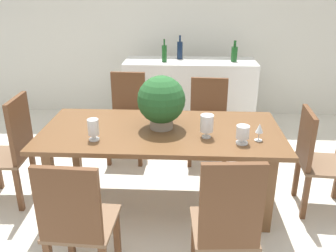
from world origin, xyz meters
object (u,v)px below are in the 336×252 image
Objects in this scene: crystal_vase_right at (207,124)px; chair_head_end at (13,146)px; dining_table at (161,138)px; chair_far_right at (208,115)px; chair_near_left at (76,221)px; crystal_vase_center_near at (243,133)px; chair_foot_end at (316,157)px; kitchen_counter at (189,96)px; wine_glass at (259,129)px; flower_centerpiece at (161,101)px; chair_near_right at (226,224)px; chair_far_left at (128,112)px; wine_bottle_green at (180,50)px; wine_bottle_tall at (234,53)px; wine_bottle_amber at (164,53)px; crystal_vase_left at (93,128)px.

chair_head_end is at bearing 174.89° from crystal_vase_right.
dining_table is 0.46m from crystal_vase_right.
chair_near_left is at bearing -112.13° from chair_far_right.
crystal_vase_right reaches higher than crystal_vase_center_near.
crystal_vase_right is (-0.97, -0.16, 0.35)m from chair_foot_end.
chair_near_left is at bearing -104.28° from kitchen_counter.
wine_glass is (0.42, -0.04, -0.02)m from crystal_vase_right.
flower_centerpiece is (-0.00, 0.04, 0.33)m from dining_table.
chair_far_left is at bearing -69.33° from chair_near_right.
kitchen_counter is 0.63m from wine_bottle_green.
chair_far_left is at bearing -148.22° from wine_bottle_tall.
wine_bottle_amber is (0.39, 2.77, 0.55)m from chair_near_left.
wine_bottle_amber reaches higher than wine_glass.
crystal_vase_left is at bearing 102.08° from chair_foot_end.
wine_bottle_amber is (-0.55, 0.74, 0.57)m from chair_far_right.
wine_glass is at bearing 2.44° from crystal_vase_left.
wine_glass is at bearing -90.76° from wine_bottle_tall.
wine_bottle_amber is at bearing 103.57° from crystal_vase_right.
dining_table is 1.13m from chair_far_right.
kitchen_counter is at bearing 35.28° from chair_foot_end.
chair_far_left is at bearing -87.56° from chair_near_left.
chair_head_end is 0.91m from crystal_vase_left.
wine_bottle_green is (0.12, 1.91, 0.10)m from flower_centerpiece.
chair_head_end reaches higher than kitchen_counter.
chair_foot_end reaches higher than wine_glass.
wine_bottle_amber reaches higher than chair_foot_end.
chair_far_right is 3.44× the size of wine_bottle_tall.
wine_bottle_green is at bearing -87.15° from chair_near_right.
wine_glass is 2.13m from kitchen_counter.
chair_near_right is at bearing -65.79° from flower_centerpiece.
flower_centerpiece is 0.61m from crystal_vase_left.
wine_bottle_tall reaches higher than kitchen_counter.
kitchen_counter reaches higher than crystal_vase_right.
wine_glass is 0.47× the size of wine_bottle_green.
flower_centerpiece is 0.74m from crystal_vase_center_near.
kitchen_counter is at bearing 69.48° from crystal_vase_left.
chair_near_right reaches higher than crystal_vase_left.
dining_table is 1.13m from chair_near_left.
crystal_vase_left is at bearing -110.52° from kitchen_counter.
chair_head_end is at bearing -131.21° from kitchen_counter.
chair_far_left reaches higher than chair_far_right.
wine_bottle_amber reaches higher than flower_centerpiece.
wine_bottle_green is (0.58, 0.93, 0.56)m from chair_far_left.
kitchen_counter reaches higher than chair_near_left.
chair_head_end is at bearing -125.94° from wine_bottle_amber.
crystal_vase_center_near is 2.28m from wine_bottle_green.
chair_foot_end reaches higher than chair_far_right.
kitchen_counter is (0.26, 1.84, -0.18)m from dining_table.
wine_glass is 2.02m from wine_bottle_tall.
wine_glass is (0.14, 0.06, 0.01)m from crystal_vase_center_near.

